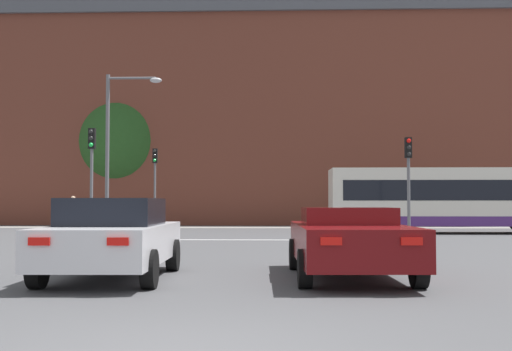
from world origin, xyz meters
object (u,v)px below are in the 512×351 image
Objects in this scene: pedestrian_walking_east at (356,209)px; pedestrian_walking_west at (73,209)px; traffic_light_far_left at (155,175)px; traffic_light_near_left at (92,164)px; traffic_light_near_right at (409,170)px; street_lamp_junction at (118,136)px; pedestrian_waiting at (335,211)px; car_roadster_right at (349,241)px; bus_crossing_lead at (453,199)px; car_saloon_left at (113,237)px.

pedestrian_walking_west is at bearing 144.50° from pedestrian_walking_east.
traffic_light_far_left is at bearing 148.51° from pedestrian_walking_east.
traffic_light_near_right is at bearing 1.79° from traffic_light_near_left.
pedestrian_waiting is (9.85, 9.17, -3.24)m from street_lamp_junction.
traffic_light_near_right is 0.58× the size of street_lamp_junction.
traffic_light_near_right is 15.74m from traffic_light_far_left.
pedestrian_walking_west is (-14.88, 0.67, 0.10)m from pedestrian_waiting.
pedestrian_walking_east is at bearing 81.05° from car_roadster_right.
bus_crossing_lead is 6.83× the size of pedestrian_waiting.
bus_crossing_lead is 6.19× the size of pedestrian_walking_east.
traffic_light_near_left is 2.40m from street_lamp_junction.
car_roadster_right is 16.91m from street_lamp_junction.
traffic_light_near_left is (-8.53, 12.55, 2.18)m from car_roadster_right.
pedestrian_walking_west is (-19.69, 6.75, -0.52)m from bus_crossing_lead.
traffic_light_near_left is 2.62× the size of pedestrian_waiting.
traffic_light_near_right is at bearing -118.29° from pedestrian_walking_east.
traffic_light_near_right is 20.33m from pedestrian_walking_west.
car_roadster_right is (4.33, 0.31, -0.07)m from car_saloon_left.
traffic_light_near_right reaches higher than car_roadster_right.
pedestrian_walking_east is 16.04m from pedestrian_walking_west.
street_lamp_junction is 4.14× the size of pedestrian_waiting.
pedestrian_walking_east is at bearing -147.98° from bus_crossing_lead.
traffic_light_near_left is 2.41× the size of pedestrian_walking_west.
traffic_light_near_left reaches higher than traffic_light_near_right.
car_saloon_left is 20.99m from bus_crossing_lead.
car_saloon_left is 24.74m from pedestrian_waiting.
street_lamp_junction reaches higher than pedestrian_walking_east.
pedestrian_walking_west is at bearing -119.42° from pedestrian_waiting.
traffic_light_near_left is 15.95m from pedestrian_walking_east.
pedestrian_walking_east is at bearing 43.44° from traffic_light_near_left.
car_roadster_right is 27.59m from pedestrian_walking_west.
pedestrian_walking_west reaches higher than car_roadster_right.
pedestrian_walking_east reaches higher than pedestrian_waiting.
car_roadster_right is 15.33m from traffic_light_near_left.
traffic_light_near_right is 0.92× the size of traffic_light_near_left.
pedestrian_walking_west is at bearing 145.82° from traffic_light_near_right.
street_lamp_junction is 11.48m from pedestrian_walking_west.
traffic_light_near_right is at bearing 72.21° from car_roadster_right.
pedestrian_walking_east is (10.99, 8.96, -3.12)m from street_lamp_junction.
traffic_light_far_left is at bearing 87.91° from traffic_light_near_left.
street_lamp_junction is (0.13, -8.79, 1.25)m from traffic_light_far_left.
street_lamp_junction is at bearing 117.24° from car_roadster_right.
traffic_light_far_left is 2.44× the size of pedestrian_walking_east.
traffic_light_near_left is 12.74m from pedestrian_walking_west.
pedestrian_walking_west is at bearing 110.98° from traffic_light_near_left.
street_lamp_junction is at bearing -173.17° from pedestrian_walking_east.
street_lamp_junction is at bearing -89.18° from traffic_light_far_left.
pedestrian_walking_west is (-4.51, 11.77, -1.82)m from traffic_light_near_left.
traffic_light_near_left reaches higher than pedestrian_walking_east.
pedestrian_walking_east is at bearing 94.08° from traffic_light_near_right.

